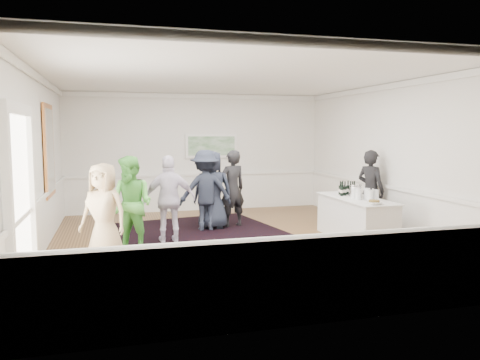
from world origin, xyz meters
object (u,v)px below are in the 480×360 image
object	(u,v)px
guest_green	(131,204)
guest_navy	(213,190)
nut_bowl	(374,202)
serving_table	(356,219)
guest_dark_b	(232,189)
guest_lilac	(170,199)
guest_tan	(104,213)
bartender	(371,191)
ice_bucket	(355,191)
guest_dark_a	(205,190)

from	to	relation	value
guest_green	guest_navy	world-z (taller)	guest_navy
guest_green	nut_bowl	world-z (taller)	guest_green
serving_table	guest_dark_b	distance (m)	2.85
guest_green	nut_bowl	distance (m)	4.42
guest_green	guest_lilac	distance (m)	0.92
guest_lilac	nut_bowl	xyz separation A→B (m)	(3.55, -1.56, 0.03)
guest_dark_b	guest_green	bearing A→B (deg)	19.65
guest_tan	guest_lilac	world-z (taller)	guest_lilac
bartender	guest_dark_b	bearing A→B (deg)	42.04
guest_lilac	guest_dark_b	distance (m)	1.93
guest_green	ice_bucket	xyz separation A→B (m)	(4.44, -0.07, 0.09)
bartender	nut_bowl	size ratio (longest dim) A/B	6.17
bartender	nut_bowl	distance (m)	1.72
bartender	guest_tan	bearing A→B (deg)	76.31
bartender	ice_bucket	size ratio (longest dim) A/B	6.85
guest_green	nut_bowl	xyz separation A→B (m)	(4.30, -1.03, 0.02)
guest_green	guest_dark_a	world-z (taller)	guest_dark_a
bartender	guest_dark_b	world-z (taller)	bartender
serving_table	ice_bucket	xyz separation A→B (m)	(0.04, 0.13, 0.54)
guest_green	guest_navy	size ratio (longest dim) A/B	1.00
guest_navy	ice_bucket	size ratio (longest dim) A/B	6.74
guest_tan	guest_dark_b	world-z (taller)	guest_dark_b
guest_lilac	guest_dark_a	world-z (taller)	guest_dark_a
bartender	guest_dark_a	world-z (taller)	bartender
guest_green	guest_dark_a	size ratio (longest dim) A/B	0.98
serving_table	guest_navy	xyz separation A→B (m)	(-2.57, 1.78, 0.45)
serving_table	nut_bowl	bearing A→B (deg)	-96.95
guest_dark_a	guest_navy	distance (m)	0.22
guest_green	guest_dark_b	bearing A→B (deg)	74.55
guest_tan	bartender	bearing A→B (deg)	40.51
guest_tan	guest_dark_a	distance (m)	2.99
nut_bowl	guest_navy	bearing A→B (deg)	133.34
serving_table	ice_bucket	distance (m)	0.55
bartender	guest_lilac	size ratio (longest dim) A/B	1.04
serving_table	guest_navy	size ratio (longest dim) A/B	1.20
guest_dark_a	guest_dark_b	world-z (taller)	guest_dark_a
guest_navy	guest_dark_a	bearing A→B (deg)	41.60
guest_lilac	ice_bucket	xyz separation A→B (m)	(3.69, -0.60, 0.11)
serving_table	nut_bowl	size ratio (longest dim) A/B	7.27
guest_tan	nut_bowl	xyz separation A→B (m)	(4.77, -0.40, 0.05)
serving_table	guest_dark_b	size ratio (longest dim) A/B	1.19
guest_dark_a	guest_navy	world-z (taller)	guest_dark_a
bartender	guest_green	world-z (taller)	bartender
guest_dark_b	bartender	bearing A→B (deg)	140.42
guest_navy	nut_bowl	size ratio (longest dim) A/B	6.06
serving_table	guest_tan	size ratio (longest dim) A/B	1.26
guest_dark_a	serving_table	bearing A→B (deg)	150.03
bartender	guest_navy	size ratio (longest dim) A/B	1.02
guest_dark_b	ice_bucket	world-z (taller)	guest_dark_b
guest_lilac	bartender	bearing A→B (deg)	179.34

